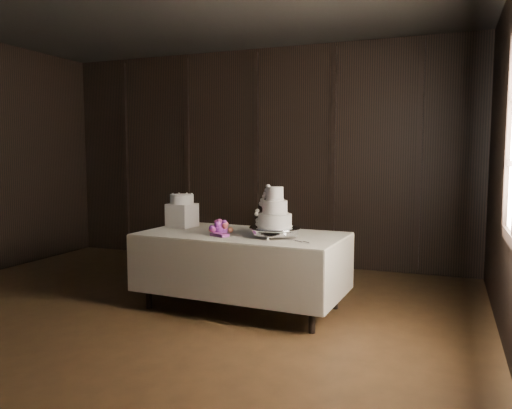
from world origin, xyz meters
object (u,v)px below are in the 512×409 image
object	(u,v)px
cake_stand	(275,232)
display_table	(242,267)
bouquet	(220,228)
small_cake	(182,199)
wedding_cake	(271,211)
box_pedestal	(182,215)

from	to	relation	value
cake_stand	display_table	bearing A→B (deg)	167.19
bouquet	display_table	bearing A→B (deg)	37.39
cake_stand	bouquet	xyz separation A→B (m)	(-0.54, -0.05, 0.01)
bouquet	small_cake	xyz separation A→B (m)	(-0.59, 0.31, 0.24)
wedding_cake	small_cake	bearing A→B (deg)	162.92
display_table	small_cake	size ratio (longest dim) A/B	8.19
box_pedestal	small_cake	size ratio (longest dim) A/B	1.04
wedding_cake	box_pedestal	xyz separation A→B (m)	(-1.11, 0.28, -0.12)
cake_stand	box_pedestal	world-z (taller)	box_pedestal
display_table	cake_stand	size ratio (longest dim) A/B	4.22
wedding_cake	bouquet	distance (m)	0.55
display_table	wedding_cake	bearing A→B (deg)	-13.16
wedding_cake	small_cake	xyz separation A→B (m)	(-1.11, 0.28, 0.06)
display_table	cake_stand	bearing A→B (deg)	-9.68
wedding_cake	cake_stand	bearing A→B (deg)	26.62
cake_stand	box_pedestal	size ratio (longest dim) A/B	1.86
bouquet	small_cake	distance (m)	0.71
cake_stand	box_pedestal	bearing A→B (deg)	167.14
small_cake	cake_stand	bearing A→B (deg)	-12.86
display_table	box_pedestal	world-z (taller)	box_pedestal
display_table	cake_stand	world-z (taller)	cake_stand
cake_stand	small_cake	bearing A→B (deg)	167.14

